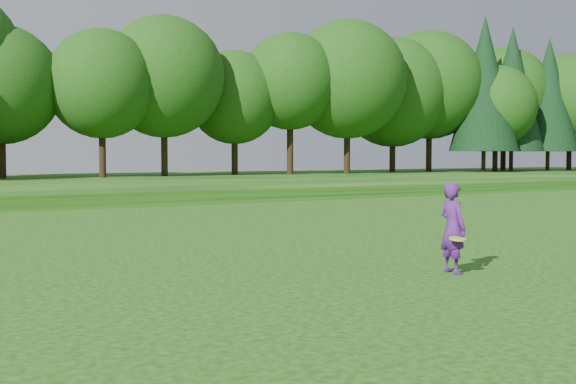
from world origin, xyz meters
TOP-DOWN VIEW (x-y plane):
  - ground at (0.00, 0.00)m, footprint 140.00×140.00m
  - berm at (0.00, 34.00)m, footprint 130.00×30.00m
  - walking_path at (0.00, 20.00)m, footprint 130.00×1.60m
  - treeline at (0.00, 38.00)m, footprint 104.00×7.00m
  - woman at (-0.18, 0.68)m, footprint 0.54×0.77m

SIDE VIEW (x-z plane):
  - ground at x=0.00m, z-range 0.00..0.00m
  - walking_path at x=0.00m, z-range 0.00..0.04m
  - berm at x=0.00m, z-range 0.00..0.60m
  - woman at x=-0.18m, z-range 0.00..1.62m
  - treeline at x=0.00m, z-range 0.60..15.60m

